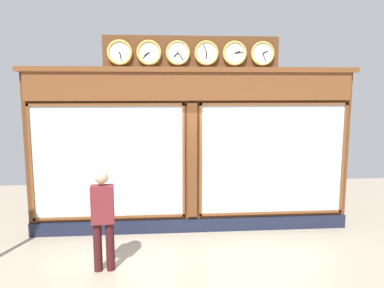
{
  "coord_description": "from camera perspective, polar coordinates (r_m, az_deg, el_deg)",
  "views": [
    {
      "loc": [
        0.6,
        7.5,
        2.99
      ],
      "look_at": [
        0.0,
        0.0,
        1.86
      ],
      "focal_mm": 35.09,
      "sensor_mm": 36.0,
      "label": 1
    }
  ],
  "objects": [
    {
      "name": "shop_facade",
      "position": [
        7.74,
        -0.08,
        -0.67
      ],
      "size": [
        6.75,
        0.42,
        4.0
      ],
      "color": "#5B3319",
      "rests_on": "ground_plane"
    },
    {
      "name": "pedestrian",
      "position": [
        6.36,
        -13.39,
        -10.62
      ],
      "size": [
        0.38,
        0.25,
        1.69
      ],
      "color": "#3A1316",
      "rests_on": "ground_plane"
    }
  ]
}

